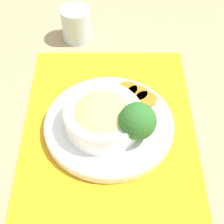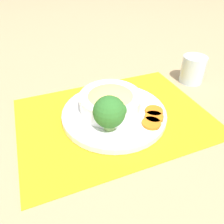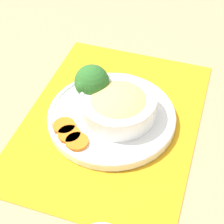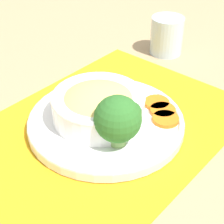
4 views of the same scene
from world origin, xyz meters
The scene contains 8 objects.
ground_plane centered at (0.00, 0.00, 0.00)m, with size 4.00×4.00×0.00m, color tan.
placemat centered at (0.00, 0.00, 0.00)m, with size 0.52×0.38×0.00m.
plate centered at (0.00, 0.00, 0.02)m, with size 0.29×0.29×0.02m.
bowl centered at (0.01, -0.01, 0.05)m, with size 0.17×0.17×0.06m.
broccoli_floret centered at (0.04, 0.06, 0.07)m, with size 0.08×0.08×0.09m.
carrot_slice_near centered at (-0.07, 0.09, 0.02)m, with size 0.05×0.05×0.01m.
carrot_slice_middle centered at (-0.09, 0.07, 0.02)m, with size 0.05×0.05×0.01m.
carrot_slice_far centered at (-0.10, 0.04, 0.02)m, with size 0.05×0.05×0.01m.
Camera 3 is at (-0.55, -0.17, 0.61)m, focal length 60.00 mm.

